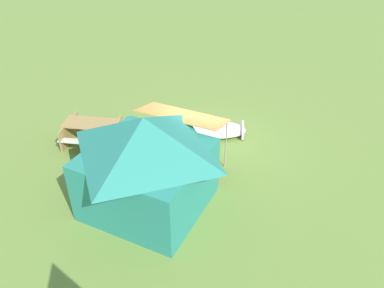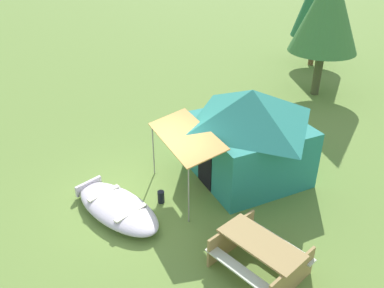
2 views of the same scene
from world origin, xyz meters
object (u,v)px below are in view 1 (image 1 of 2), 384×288
(beached_rowboat, at_px, (206,128))
(picnic_table, at_px, (92,130))
(cooler_box, at_px, (151,173))
(fuel_can, at_px, (190,146))
(canvas_cabin_tent, at_px, (147,162))

(beached_rowboat, height_order, picnic_table, picnic_table)
(cooler_box, relative_size, fuel_can, 1.50)
(beached_rowboat, height_order, fuel_can, beached_rowboat)
(cooler_box, bearing_deg, picnic_table, -19.10)
(picnic_table, xyz_separation_m, fuel_can, (-3.15, -0.84, -0.32))
(canvas_cabin_tent, bearing_deg, beached_rowboat, -91.35)
(beached_rowboat, xyz_separation_m, canvas_cabin_tent, (0.09, 3.96, 1.18))
(cooler_box, bearing_deg, canvas_cabin_tent, 115.55)
(beached_rowboat, relative_size, picnic_table, 1.45)
(beached_rowboat, xyz_separation_m, picnic_table, (3.26, 2.02, 0.28))
(beached_rowboat, relative_size, cooler_box, 5.94)
(canvas_cabin_tent, distance_m, fuel_can, 3.03)
(cooler_box, xyz_separation_m, fuel_can, (-0.47, -1.77, -0.00))
(picnic_table, bearing_deg, fuel_can, -165.03)
(picnic_table, bearing_deg, canvas_cabin_tent, 148.55)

